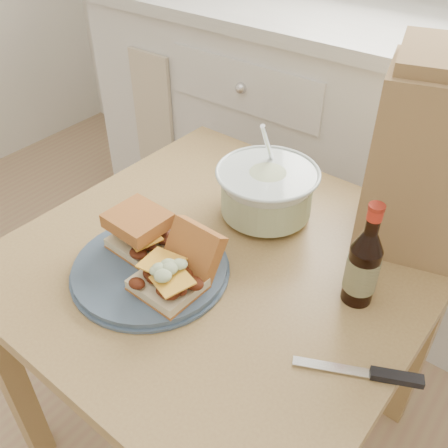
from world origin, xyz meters
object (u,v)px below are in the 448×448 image
Objects in this scene: dining_table at (223,288)px; beer_bottle at (363,266)px; plate at (150,269)px; paper_bag at (448,167)px; coleslaw_bowl at (267,194)px.

dining_table is 3.89× the size of beer_bottle.
plate is 0.60m from paper_bag.
plate is (-0.08, -0.13, 0.11)m from dining_table.
coleslaw_bowl is at bearing 93.57° from dining_table.
beer_bottle is at bearing -115.93° from paper_bag.
dining_table is 0.33m from beer_bottle.
coleslaw_bowl is 0.37m from paper_bag.
paper_bag is at bearing 46.58° from plate.
coleslaw_bowl is 0.61× the size of paper_bag.
paper_bag is (0.04, 0.24, 0.11)m from beer_bottle.
coleslaw_bowl is at bearing 75.61° from plate.
dining_table is 2.25× the size of paper_bag.
dining_table is 0.52m from paper_bag.
paper_bag is (0.32, 0.12, 0.13)m from coleslaw_bowl.
plate is at bearing -136.30° from beer_bottle.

